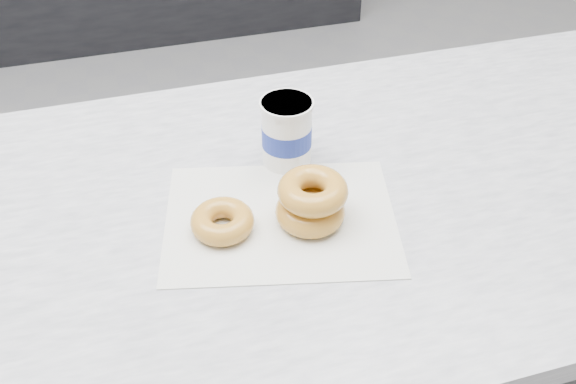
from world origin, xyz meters
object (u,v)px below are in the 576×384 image
donut_stack (311,201)px  coffee_cup (287,132)px  counter (238,383)px  donut_single (222,221)px

donut_stack → coffee_cup: 0.15m
counter → donut_stack: donut_stack is taller
counter → donut_single: (-0.01, -0.04, 0.47)m
counter → donut_stack: bearing=-23.9°
counter → coffee_cup: bearing=36.9°
counter → coffee_cup: (0.13, 0.10, 0.51)m
donut_single → donut_stack: 0.13m
counter → donut_stack: size_ratio=24.24×
donut_single → coffee_cup: coffee_cup is taller
counter → donut_single: size_ratio=32.91×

